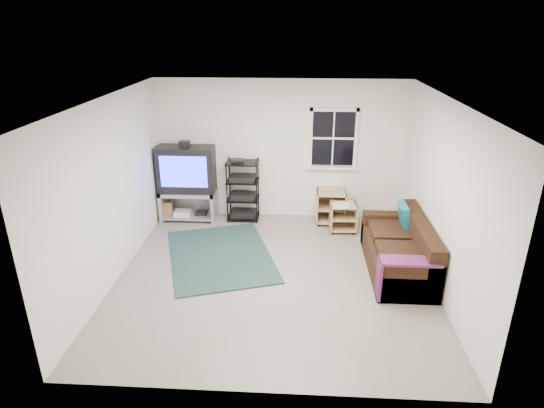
# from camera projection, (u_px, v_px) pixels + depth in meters

# --- Properties ---
(room) EXTENTS (4.60, 4.62, 4.60)m
(room) POSITION_uv_depth(u_px,v_px,m) (333.00, 142.00, 8.27)
(room) COLOR gray
(room) RESTS_ON ground
(tv_unit) EXTENTS (1.04, 0.52, 1.52)m
(tv_unit) POSITION_uv_depth(u_px,v_px,m) (187.00, 177.00, 8.43)
(tv_unit) COLOR #9C9CA4
(tv_unit) RESTS_ON ground
(av_rack) EXTENTS (0.59, 0.43, 1.18)m
(av_rack) POSITION_uv_depth(u_px,v_px,m) (243.00, 194.00, 8.54)
(av_rack) COLOR black
(av_rack) RESTS_ON ground
(side_table_left) EXTENTS (0.54, 0.54, 0.62)m
(side_table_left) POSITION_uv_depth(u_px,v_px,m) (331.00, 205.00, 8.51)
(side_table_left) COLOR tan
(side_table_left) RESTS_ON ground
(side_table_right) EXTENTS (0.48, 0.50, 0.53)m
(side_table_right) POSITION_uv_depth(u_px,v_px,m) (343.00, 214.00, 8.17)
(side_table_right) COLOR tan
(side_table_right) RESTS_ON ground
(sofa) EXTENTS (0.84, 1.90, 0.87)m
(sofa) POSITION_uv_depth(u_px,v_px,m) (400.00, 251.00, 6.84)
(sofa) COLOR black
(sofa) RESTS_ON ground
(shag_rug) EXTENTS (2.14, 2.52, 0.03)m
(shag_rug) POSITION_uv_depth(u_px,v_px,m) (220.00, 255.00, 7.34)
(shag_rug) COLOR black
(shag_rug) RESTS_ON ground
(paper_bag) EXTENTS (0.26, 0.18, 0.35)m
(paper_bag) POSITION_uv_depth(u_px,v_px,m) (166.00, 210.00, 8.67)
(paper_bag) COLOR olive
(paper_bag) RESTS_ON ground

